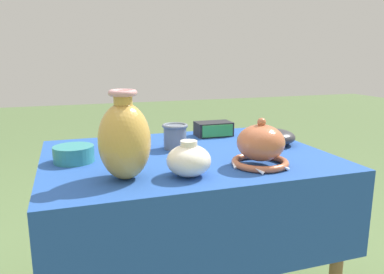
# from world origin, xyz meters

# --- Properties ---
(display_table) EXTENTS (1.00, 0.76, 0.69)m
(display_table) POSITION_xyz_m (0.00, -0.02, 0.61)
(display_table) COLOR olive
(display_table) RESTS_ON ground_plane
(vase_tall_bulbous) EXTENTS (0.15, 0.15, 0.26)m
(vase_tall_bulbous) POSITION_xyz_m (-0.25, -0.21, 0.80)
(vase_tall_bulbous) COLOR gold
(vase_tall_bulbous) RESTS_ON display_table
(vase_dome_bell) EXTENTS (0.20, 0.19, 0.16)m
(vase_dome_bell) POSITION_xyz_m (0.18, -0.22, 0.75)
(vase_dome_bell) COLOR #BC6642
(vase_dome_bell) RESTS_ON display_table
(mosaic_tile_box) EXTENTS (0.16, 0.10, 0.06)m
(mosaic_tile_box) POSITION_xyz_m (0.21, 0.25, 0.72)
(mosaic_tile_box) COLOR #232328
(mosaic_tile_box) RESTS_ON display_table
(pot_squat_teal) EXTENTS (0.13, 0.13, 0.05)m
(pot_squat_teal) POSITION_xyz_m (-0.39, 0.02, 0.71)
(pot_squat_teal) COLOR teal
(pot_squat_teal) RESTS_ON display_table
(cup_wide_slate) EXTENTS (0.10, 0.10, 0.09)m
(cup_wide_slate) POSITION_xyz_m (-0.01, 0.09, 0.74)
(cup_wide_slate) COLOR slate
(cup_wide_slate) RESTS_ON display_table
(jar_round_ivory) EXTENTS (0.13, 0.13, 0.11)m
(jar_round_ivory) POSITION_xyz_m (-0.07, -0.25, 0.73)
(jar_round_ivory) COLOR white
(jar_round_ivory) RESTS_ON display_table
(bowl_shallow_cobalt) EXTENTS (0.14, 0.14, 0.06)m
(bowl_shallow_cobalt) POSITION_xyz_m (-0.19, 0.14, 0.71)
(bowl_shallow_cobalt) COLOR #3851A8
(bowl_shallow_cobalt) RESTS_ON display_table
(bowl_shallow_charcoal) EXTENTS (0.16, 0.16, 0.06)m
(bowl_shallow_charcoal) POSITION_xyz_m (0.38, 0.02, 0.72)
(bowl_shallow_charcoal) COLOR #2D2D33
(bowl_shallow_charcoal) RESTS_ON display_table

